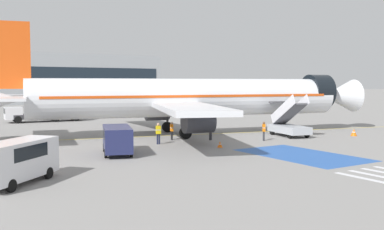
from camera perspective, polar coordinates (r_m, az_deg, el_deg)
name	(u,v)px	position (r m, az deg, el deg)	size (l,w,h in m)	color
ground_plane	(208,134)	(46.13, 2.00, -2.47)	(600.00, 600.00, 0.00)	gray
apron_leadline_yellow	(191,135)	(45.80, -0.15, -2.51)	(0.20, 75.75, 0.01)	gold
apron_stand_patch_blue	(302,155)	(33.93, 13.75, -4.96)	(5.49, 9.58, 0.01)	#2856A8
apron_walkway_bar_0	(362,178)	(26.91, 20.80, -7.48)	(0.44, 3.60, 0.01)	silver
apron_walkway_bar_1	(376,176)	(27.86, 22.30, -7.13)	(0.44, 3.60, 0.01)	silver
airliner	(185,98)	(45.31, -0.90, 2.21)	(41.47, 31.47, 10.71)	silver
boarding_stairs_forward	(289,126)	(45.44, 12.19, -1.37)	(3.20, 5.52, 4.20)	#ADB2BA
fuel_tanker	(47,110)	(64.17, -17.95, 0.66)	(10.79, 3.28, 3.27)	#38383D
service_van_0	(16,158)	(25.18, -21.40, -5.16)	(5.03, 4.85, 2.27)	silver
service_van_1	(117,138)	(33.64, -9.49, -2.86)	(3.44, 5.28, 2.05)	#1E234C
ground_crew_0	(264,130)	(41.44, 9.11, -1.86)	(0.41, 0.49, 1.75)	#2D2D33
ground_crew_1	(210,129)	(41.39, 2.36, -1.82)	(0.47, 0.31, 1.75)	#2D2D33
ground_crew_2	(172,130)	(41.55, -2.59, -1.86)	(0.34, 0.48, 1.68)	black
ground_crew_3	(158,132)	(38.67, -4.30, -2.16)	(0.47, 0.32, 1.84)	#191E38
traffic_cone_0	(220,144)	(36.87, 3.57, -3.74)	(0.45, 0.45, 0.50)	orange
traffic_cone_1	(354,132)	(47.56, 19.86, -2.09)	(0.63, 0.63, 0.70)	orange
terminal_building	(23,79)	(119.76, -20.68, 4.35)	(71.33, 12.10, 12.63)	#9EA3A8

